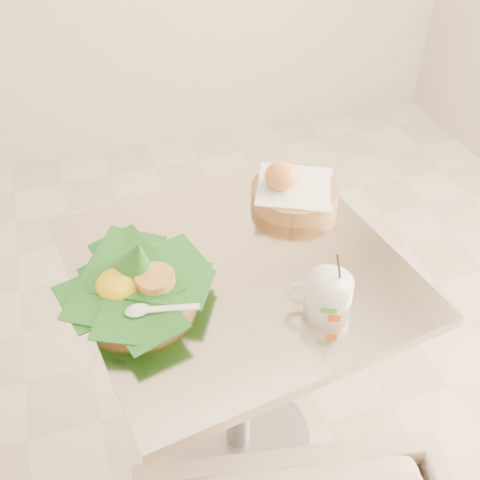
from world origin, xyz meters
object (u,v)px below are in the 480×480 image
object	(u,v)px
coffee_mug	(327,295)
bread_basket	(292,191)
cafe_table	(238,329)
rice_basket	(135,281)

from	to	relation	value
coffee_mug	bread_basket	bearing A→B (deg)	79.13
cafe_table	rice_basket	distance (m)	0.35
cafe_table	bread_basket	xyz separation A→B (m)	(0.20, 0.18, 0.25)
bread_basket	coffee_mug	xyz separation A→B (m)	(-0.07, -0.37, 0.01)
rice_basket	coffee_mug	xyz separation A→B (m)	(0.37, -0.16, 0.00)
rice_basket	bread_basket	bearing A→B (deg)	25.75
cafe_table	rice_basket	world-z (taller)	rice_basket
coffee_mug	rice_basket	bearing A→B (deg)	156.37
cafe_table	bread_basket	world-z (taller)	bread_basket
cafe_table	rice_basket	bearing A→B (deg)	-173.42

